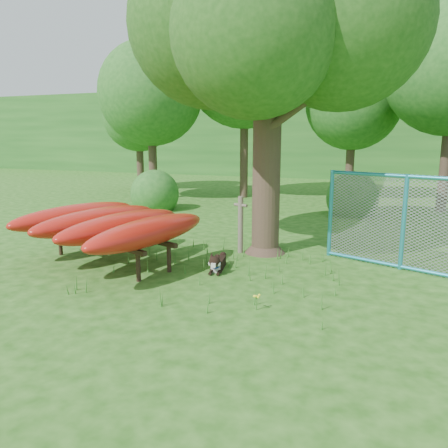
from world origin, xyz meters
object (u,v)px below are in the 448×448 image
(oak_tree, at_px, (269,11))
(husky_dog, at_px, (217,263))
(fence_section, at_px, (404,223))
(kayak_rack, at_px, (110,223))

(oak_tree, bearing_deg, husky_dog, -105.51)
(fence_section, bearing_deg, husky_dog, -136.74)
(husky_dog, bearing_deg, kayak_rack, 175.51)
(kayak_rack, height_order, husky_dog, kayak_rack)
(oak_tree, distance_m, kayak_rack, 5.69)
(fence_section, bearing_deg, oak_tree, -165.46)
(oak_tree, relative_size, kayak_rack, 1.86)
(oak_tree, height_order, husky_dog, oak_tree)
(oak_tree, bearing_deg, kayak_rack, -143.79)
(oak_tree, xyz_separation_m, husky_dog, (-0.49, -1.78, -5.18))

